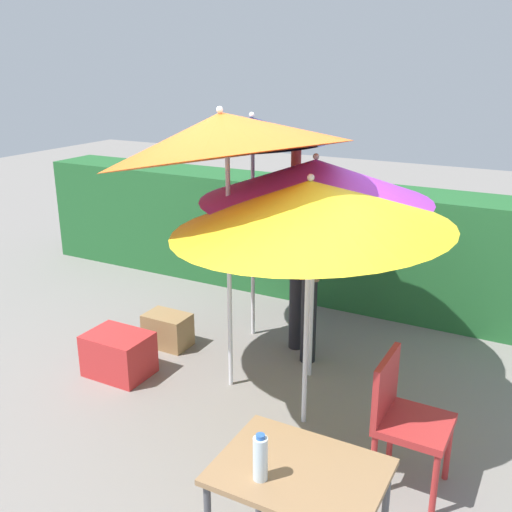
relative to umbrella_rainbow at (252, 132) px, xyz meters
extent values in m
plane|color=gray|center=(0.41, -1.00, -2.01)|extent=(24.00, 24.00, 0.00)
cube|color=#23602D|center=(0.41, 1.31, -1.35)|extent=(8.00, 0.70, 1.32)
cylinder|color=silver|center=(0.00, 0.01, -1.07)|extent=(0.04, 0.04, 1.89)
cone|color=#19234C|center=(0.00, 0.00, 0.01)|extent=(1.43, 1.41, 0.33)
sphere|color=silver|center=(0.00, -0.01, 0.15)|extent=(0.05, 0.05, 0.05)
cylinder|color=silver|center=(0.30, -0.94, -1.04)|extent=(0.04, 0.04, 1.94)
cone|color=#EA5919|center=(0.29, -0.97, 0.09)|extent=(1.94, 1.90, 0.82)
sphere|color=silver|center=(0.27, -1.00, 0.27)|extent=(0.05, 0.05, 0.05)
cylinder|color=silver|center=(0.83, -0.48, -1.23)|extent=(0.04, 0.04, 1.57)
cone|color=purple|center=(0.83, -0.48, -0.28)|extent=(1.85, 1.85, 0.35)
sphere|color=silver|center=(0.83, -0.48, -0.10)|extent=(0.05, 0.05, 0.05)
cylinder|color=silver|center=(1.07, -1.14, -1.25)|extent=(0.04, 0.04, 1.53)
cone|color=yellow|center=(1.07, -1.15, -0.31)|extent=(1.95, 1.94, 0.47)
sphere|color=silver|center=(1.07, -1.16, -0.12)|extent=(0.05, 0.05, 0.05)
cylinder|color=black|center=(0.50, -0.06, -1.60)|extent=(0.14, 0.14, 0.82)
cylinder|color=black|center=(0.71, -0.25, -1.60)|extent=(0.14, 0.14, 0.82)
cube|color=#E04C38|center=(0.61, -0.15, -0.91)|extent=(0.41, 0.41, 0.56)
sphere|color=#8C6647|center=(0.61, -0.15, -0.52)|extent=(0.22, 0.22, 0.22)
cylinder|color=#E04C38|center=(0.44, 0.00, -0.41)|extent=(0.13, 0.13, 0.56)
cylinder|color=#8C6647|center=(0.78, -0.31, -0.93)|extent=(0.13, 0.13, 0.52)
cylinder|color=#B72D2D|center=(2.15, -1.68, -1.79)|extent=(0.04, 0.04, 0.44)
cylinder|color=#B72D2D|center=(2.15, -1.30, -1.79)|extent=(0.04, 0.04, 0.44)
cylinder|color=#B72D2D|center=(1.77, -1.67, -1.79)|extent=(0.04, 0.04, 0.44)
cylinder|color=#B72D2D|center=(1.77, -1.29, -1.79)|extent=(0.04, 0.04, 0.44)
cube|color=#B72D2D|center=(1.96, -1.49, -1.55)|extent=(0.45, 0.45, 0.05)
cube|color=#B72D2D|center=(1.76, -1.48, -1.32)|extent=(0.05, 0.44, 0.40)
cube|color=red|center=(-0.65, -1.25, -1.82)|extent=(0.55, 0.40, 0.38)
cube|color=#9E7A4C|center=(-0.60, -0.60, -1.85)|extent=(0.43, 0.29, 0.32)
cylinder|color=#4C4C51|center=(1.29, -2.31, -1.64)|extent=(0.04, 0.04, 0.75)
cube|color=#99724C|center=(1.65, -2.57, -1.25)|extent=(0.80, 0.60, 0.03)
cylinder|color=silver|center=(1.52, -2.72, -1.12)|extent=(0.07, 0.07, 0.22)
cylinder|color=#2D60B7|center=(1.52, -2.72, -1.00)|extent=(0.04, 0.04, 0.02)
camera|label=1|loc=(2.57, -4.72, 0.62)|focal=41.22mm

